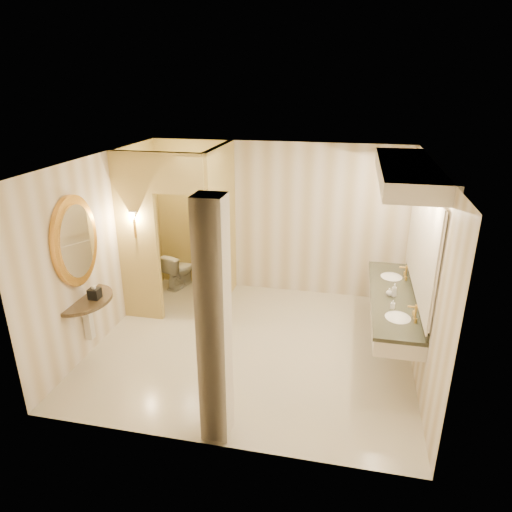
{
  "coord_description": "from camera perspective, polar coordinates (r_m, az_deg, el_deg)",
  "views": [
    {
      "loc": [
        1.26,
        -5.64,
        3.67
      ],
      "look_at": [
        0.01,
        0.2,
        1.34
      ],
      "focal_mm": 32.0,
      "sensor_mm": 36.0,
      "label": 1
    }
  ],
  "objects": [
    {
      "name": "floor",
      "position": [
        6.85,
        -0.47,
        -11.11
      ],
      "size": [
        4.5,
        4.5,
        0.0
      ],
      "primitive_type": "plane",
      "color": "beige",
      "rests_on": "ground"
    },
    {
      "name": "ceiling",
      "position": [
        5.86,
        -0.55,
        11.77
      ],
      "size": [
        4.5,
        4.5,
        0.0
      ],
      "primitive_type": "plane",
      "rotation": [
        3.14,
        0.0,
        0.0
      ],
      "color": "silver",
      "rests_on": "wall_back"
    },
    {
      "name": "wall_back",
      "position": [
        8.09,
        2.57,
        4.61
      ],
      "size": [
        4.5,
        0.02,
        2.7
      ],
      "primitive_type": "cube",
      "color": "silver",
      "rests_on": "floor"
    },
    {
      "name": "wall_front",
      "position": [
        4.5,
        -6.1,
        -9.9
      ],
      "size": [
        4.5,
        0.02,
        2.7
      ],
      "primitive_type": "cube",
      "color": "silver",
      "rests_on": "floor"
    },
    {
      "name": "wall_left",
      "position": [
        7.04,
        -18.7,
        0.88
      ],
      "size": [
        0.02,
        4.0,
        2.7
      ],
      "primitive_type": "cube",
      "color": "silver",
      "rests_on": "floor"
    },
    {
      "name": "wall_right",
      "position": [
        6.18,
        20.32,
        -2.15
      ],
      "size": [
        0.02,
        4.0,
        2.7
      ],
      "primitive_type": "cube",
      "color": "silver",
      "rests_on": "floor"
    },
    {
      "name": "toilet_closet",
      "position": [
        7.39,
        -7.46,
        3.11
      ],
      "size": [
        1.5,
        1.55,
        2.7
      ],
      "color": "#D4BC6F",
      "rests_on": "floor"
    },
    {
      "name": "wall_sconce",
      "position": [
        7.13,
        -15.09,
        4.77
      ],
      "size": [
        0.14,
        0.14,
        0.42
      ],
      "color": "#C1913D",
      "rests_on": "toilet_closet"
    },
    {
      "name": "vanity",
      "position": [
        6.34,
        17.89,
        1.43
      ],
      "size": [
        0.75,
        2.58,
        2.09
      ],
      "color": "silver",
      "rests_on": "floor"
    },
    {
      "name": "console_shelf",
      "position": [
        6.5,
        -21.3,
        -1.26
      ],
      "size": [
        0.94,
        0.94,
        1.92
      ],
      "color": "black",
      "rests_on": "floor"
    },
    {
      "name": "pillar",
      "position": [
        4.66,
        -5.27,
        -8.67
      ],
      "size": [
        0.3,
        0.3,
        2.7
      ],
      "primitive_type": "cube",
      "color": "silver",
      "rests_on": "floor"
    },
    {
      "name": "tissue_box",
      "position": [
        6.59,
        -19.53,
        -4.44
      ],
      "size": [
        0.15,
        0.15,
        0.15
      ],
      "primitive_type": "cube",
      "rotation": [
        0.0,
        0.0,
        0.04
      ],
      "color": "black",
      "rests_on": "console_shelf"
    },
    {
      "name": "toilet",
      "position": [
        8.65,
        -9.59,
        -1.7
      ],
      "size": [
        0.56,
        0.74,
        0.66
      ],
      "primitive_type": "imported",
      "rotation": [
        0.0,
        0.0,
        2.81
      ],
      "color": "white",
      "rests_on": "floor"
    },
    {
      "name": "soap_bottle_a",
      "position": [
        6.22,
        16.73,
        -5.81
      ],
      "size": [
        0.06,
        0.06,
        0.12
      ],
      "primitive_type": "imported",
      "rotation": [
        0.0,
        0.0,
        -0.22
      ],
      "color": "beige",
      "rests_on": "vanity"
    },
    {
      "name": "soap_bottle_b",
      "position": [
        6.55,
        16.31,
        -4.34
      ],
      "size": [
        0.11,
        0.11,
        0.11
      ],
      "primitive_type": "imported",
      "rotation": [
        0.0,
        0.0,
        -0.4
      ],
      "color": "silver",
      "rests_on": "vanity"
    },
    {
      "name": "soap_bottle_c",
      "position": [
        6.53,
        16.89,
        -4.1
      ],
      "size": [
        0.1,
        0.1,
        0.19
      ],
      "primitive_type": "imported",
      "rotation": [
        0.0,
        0.0,
        -0.37
      ],
      "color": "#C6B28C",
      "rests_on": "vanity"
    }
  ]
}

